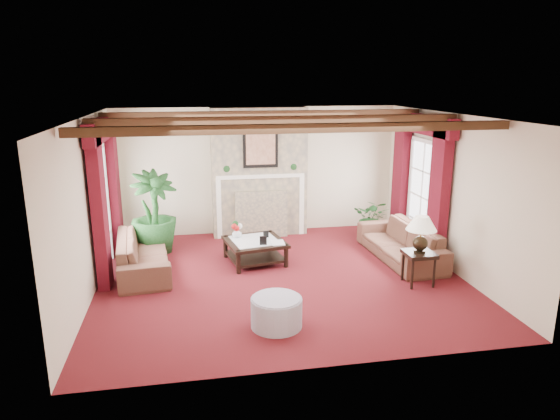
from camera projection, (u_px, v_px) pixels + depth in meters
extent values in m
plane|color=#490D10|center=(281.00, 278.00, 8.44)|extent=(6.00, 6.00, 0.00)
plane|color=white|center=(281.00, 116.00, 7.75)|extent=(6.00, 6.00, 0.00)
cube|color=beige|center=(258.00, 171.00, 10.71)|extent=(6.00, 0.02, 2.70)
cube|color=beige|center=(87.00, 209.00, 7.57)|extent=(0.02, 5.50, 2.70)
cube|color=beige|center=(452.00, 193.00, 8.61)|extent=(0.02, 5.50, 2.70)
imported|color=#3A0F1D|center=(143.00, 248.00, 8.66)|extent=(2.25, 1.04, 0.83)
imported|color=#3A0F1D|center=(401.00, 237.00, 9.24)|extent=(2.25, 0.86, 0.85)
imported|color=black|center=(155.00, 230.00, 9.61)|extent=(2.25, 2.35, 0.89)
imported|color=black|center=(372.00, 222.00, 10.55)|extent=(1.49, 1.49, 0.65)
cylinder|color=gray|center=(276.00, 312.00, 6.73)|extent=(0.70, 0.70, 0.41)
imported|color=silver|center=(237.00, 233.00, 9.21)|extent=(0.19, 0.20, 0.18)
imported|color=black|center=(271.00, 236.00, 8.83)|extent=(0.23, 0.04, 0.32)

